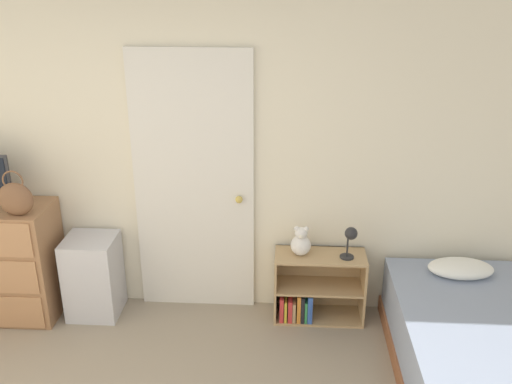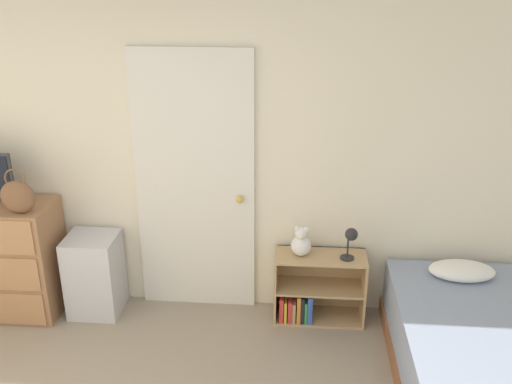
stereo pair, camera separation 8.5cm
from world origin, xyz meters
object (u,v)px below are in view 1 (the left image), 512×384
Objects in this scene: bookshelf at (312,291)px; teddy_bear at (301,243)px; storage_bin at (93,276)px; desk_lamp at (350,237)px; bed at (482,357)px; handbag at (16,199)px.

bookshelf is 0.44m from teddy_bear.
desk_lamp is at bearing -0.12° from storage_bin.
desk_lamp is at bearing -9.76° from bookshelf.
bed is (0.81, -0.71, -0.49)m from desk_lamp.
storage_bin is at bearing -178.61° from bookshelf.
bookshelf is 0.57m from desk_lamp.
handbag reaches higher than bookshelf.
bed is at bearing -9.32° from handbag.
teddy_bear reaches higher than bookshelf.
desk_lamp is at bearing 138.75° from bed.
storage_bin is at bearing 179.88° from desk_lamp.
storage_bin is at bearing 165.64° from bed.
desk_lamp is (1.98, -0.00, 0.40)m from storage_bin.
handbag is at bearing 170.68° from bed.
desk_lamp is 1.18m from bed.
teddy_bear is 0.37m from desk_lamp.
handbag is 2.44m from desk_lamp.
desk_lamp reaches higher than teddy_bear.
handbag reaches higher than teddy_bear.
storage_bin is 2.54× the size of desk_lamp.
handbag reaches higher than desk_lamp.
handbag reaches higher than bed.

